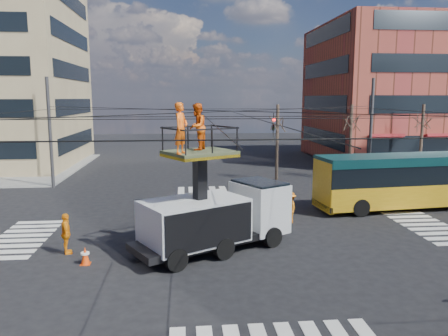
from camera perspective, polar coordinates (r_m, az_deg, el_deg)
ground at (r=21.63m, az=1.28°, el=-8.38°), size 120.00×120.00×0.00m
sidewalk_ne at (r=48.05m, az=23.92°, el=0.64°), size 18.00×18.00×0.12m
crosswalks at (r=21.63m, az=1.28°, el=-8.36°), size 22.40×22.40×0.02m
building_ne at (r=50.69m, az=23.76°, el=8.94°), size 20.06×16.06×14.00m
overhead_network at (r=21.13m, az=1.01°, el=3.10°), size 24.24×24.24×8.00m
tree_a at (r=34.83m, az=7.01°, el=5.98°), size 2.00×2.00×6.00m
tree_b at (r=36.57m, az=16.29°, el=5.83°), size 2.00×2.00×6.00m
tree_c at (r=39.16m, az=24.52°, el=5.57°), size 2.00×2.00×6.00m
utility_truck at (r=18.74m, az=-1.08°, el=-4.56°), size 7.23×5.44×6.35m
city_bus at (r=28.38m, az=23.93°, el=-1.36°), size 12.45×3.94×3.20m
traffic_cone at (r=18.41m, az=-17.68°, el=-10.86°), size 0.36×0.36×0.70m
worker_ground at (r=19.68m, az=-19.93°, el=-8.07°), size 0.73×1.11×1.75m
flagger at (r=23.28m, az=8.65°, el=-5.09°), size 0.68×1.11×1.66m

